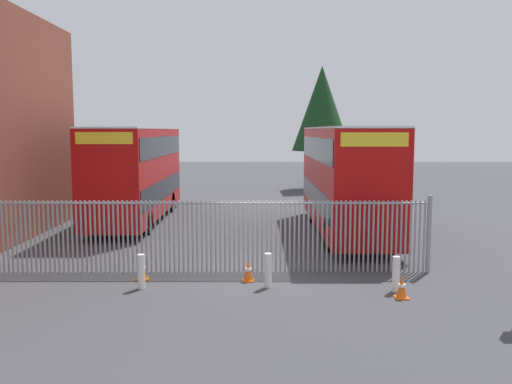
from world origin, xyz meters
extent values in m
plane|color=#3D3D42|center=(0.00, 8.00, 0.00)|extent=(100.00, 100.00, 0.00)
cylinder|color=gray|center=(-7.70, 0.00, 1.10)|extent=(0.06, 0.06, 2.20)
cylinder|color=gray|center=(-7.56, 0.00, 1.10)|extent=(0.06, 0.06, 2.20)
cylinder|color=gray|center=(-7.42, 0.00, 1.10)|extent=(0.06, 0.06, 2.20)
cylinder|color=gray|center=(-7.28, 0.00, 1.10)|extent=(0.06, 0.06, 2.20)
cylinder|color=gray|center=(-7.14, 0.00, 1.10)|extent=(0.06, 0.06, 2.20)
cylinder|color=gray|center=(-7.00, 0.00, 1.10)|extent=(0.06, 0.06, 2.20)
cylinder|color=gray|center=(-6.86, 0.00, 1.10)|extent=(0.06, 0.06, 2.20)
cylinder|color=gray|center=(-6.72, 0.00, 1.10)|extent=(0.06, 0.06, 2.20)
cylinder|color=gray|center=(-6.58, 0.00, 1.10)|extent=(0.06, 0.06, 2.20)
cylinder|color=gray|center=(-6.44, 0.00, 1.10)|extent=(0.06, 0.06, 2.20)
cylinder|color=gray|center=(-6.30, 0.00, 1.10)|extent=(0.06, 0.06, 2.20)
cylinder|color=gray|center=(-6.17, 0.00, 1.10)|extent=(0.06, 0.06, 2.20)
cylinder|color=gray|center=(-6.03, 0.00, 1.10)|extent=(0.06, 0.06, 2.20)
cylinder|color=gray|center=(-5.89, 0.00, 1.10)|extent=(0.06, 0.06, 2.20)
cylinder|color=gray|center=(-5.75, 0.00, 1.10)|extent=(0.06, 0.06, 2.20)
cylinder|color=gray|center=(-5.61, 0.00, 1.10)|extent=(0.06, 0.06, 2.20)
cylinder|color=gray|center=(-5.47, 0.00, 1.10)|extent=(0.06, 0.06, 2.20)
cylinder|color=gray|center=(-5.33, 0.00, 1.10)|extent=(0.06, 0.06, 2.20)
cylinder|color=gray|center=(-5.19, 0.00, 1.10)|extent=(0.06, 0.06, 2.20)
cylinder|color=gray|center=(-5.05, 0.00, 1.10)|extent=(0.06, 0.06, 2.20)
cylinder|color=gray|center=(-4.91, 0.00, 1.10)|extent=(0.06, 0.06, 2.20)
cylinder|color=gray|center=(-4.77, 0.00, 1.10)|extent=(0.06, 0.06, 2.20)
cylinder|color=gray|center=(-4.63, 0.00, 1.10)|extent=(0.06, 0.06, 2.20)
cylinder|color=gray|center=(-4.49, 0.00, 1.10)|extent=(0.06, 0.06, 2.20)
cylinder|color=gray|center=(-4.35, 0.00, 1.10)|extent=(0.06, 0.06, 2.20)
cylinder|color=gray|center=(-4.21, 0.00, 1.10)|extent=(0.06, 0.06, 2.20)
cylinder|color=gray|center=(-4.07, 0.00, 1.10)|extent=(0.06, 0.06, 2.20)
cylinder|color=gray|center=(-3.93, 0.00, 1.10)|extent=(0.06, 0.06, 2.20)
cylinder|color=gray|center=(-3.79, 0.00, 1.10)|extent=(0.06, 0.06, 2.20)
cylinder|color=gray|center=(-3.65, 0.00, 1.10)|extent=(0.06, 0.06, 2.20)
cylinder|color=gray|center=(-3.51, 0.00, 1.10)|extent=(0.06, 0.06, 2.20)
cylinder|color=gray|center=(-3.37, 0.00, 1.10)|extent=(0.06, 0.06, 2.20)
cylinder|color=gray|center=(-3.23, 0.00, 1.10)|extent=(0.06, 0.06, 2.20)
cylinder|color=gray|center=(-3.09, 0.00, 1.10)|extent=(0.06, 0.06, 2.20)
cylinder|color=gray|center=(-2.95, 0.00, 1.10)|extent=(0.06, 0.06, 2.20)
cylinder|color=gray|center=(-2.81, 0.00, 1.10)|extent=(0.06, 0.06, 2.20)
cylinder|color=gray|center=(-2.67, 0.00, 1.10)|extent=(0.06, 0.06, 2.20)
cylinder|color=gray|center=(-2.53, 0.00, 1.10)|extent=(0.06, 0.06, 2.20)
cylinder|color=gray|center=(-2.39, 0.00, 1.10)|extent=(0.06, 0.06, 2.20)
cylinder|color=gray|center=(-2.25, 0.00, 1.10)|extent=(0.06, 0.06, 2.20)
cylinder|color=gray|center=(-2.11, 0.00, 1.10)|extent=(0.06, 0.06, 2.20)
cylinder|color=gray|center=(-1.97, 0.00, 1.10)|extent=(0.06, 0.06, 2.20)
cylinder|color=gray|center=(-1.83, 0.00, 1.10)|extent=(0.06, 0.06, 2.20)
cylinder|color=gray|center=(-1.69, 0.00, 1.10)|extent=(0.06, 0.06, 2.20)
cylinder|color=gray|center=(-1.56, 0.00, 1.10)|extent=(0.06, 0.06, 2.20)
cylinder|color=gray|center=(-1.42, 0.00, 1.10)|extent=(0.06, 0.06, 2.20)
cylinder|color=gray|center=(-1.28, 0.00, 1.10)|extent=(0.06, 0.06, 2.20)
cylinder|color=gray|center=(-1.14, 0.00, 1.10)|extent=(0.06, 0.06, 2.20)
cylinder|color=gray|center=(-1.00, 0.00, 1.10)|extent=(0.06, 0.06, 2.20)
cylinder|color=gray|center=(-0.86, 0.00, 1.10)|extent=(0.06, 0.06, 2.20)
cylinder|color=gray|center=(-0.72, 0.00, 1.10)|extent=(0.06, 0.06, 2.20)
cylinder|color=gray|center=(-0.58, 0.00, 1.10)|extent=(0.06, 0.06, 2.20)
cylinder|color=gray|center=(-0.44, 0.00, 1.10)|extent=(0.06, 0.06, 2.20)
cylinder|color=gray|center=(-0.30, 0.00, 1.10)|extent=(0.06, 0.06, 2.20)
cylinder|color=gray|center=(-0.16, 0.00, 1.10)|extent=(0.06, 0.06, 2.20)
cylinder|color=gray|center=(-0.02, 0.00, 1.10)|extent=(0.06, 0.06, 2.20)
cylinder|color=gray|center=(0.12, 0.00, 1.10)|extent=(0.06, 0.06, 2.20)
cylinder|color=gray|center=(0.26, 0.00, 1.10)|extent=(0.06, 0.06, 2.20)
cylinder|color=gray|center=(0.40, 0.00, 1.10)|extent=(0.06, 0.06, 2.20)
cylinder|color=gray|center=(0.54, 0.00, 1.10)|extent=(0.06, 0.06, 2.20)
cylinder|color=gray|center=(0.68, 0.00, 1.10)|extent=(0.06, 0.06, 2.20)
cylinder|color=gray|center=(0.82, 0.00, 1.10)|extent=(0.06, 0.06, 2.20)
cylinder|color=gray|center=(0.96, 0.00, 1.10)|extent=(0.06, 0.06, 2.20)
cylinder|color=gray|center=(1.10, 0.00, 1.10)|extent=(0.06, 0.06, 2.20)
cylinder|color=gray|center=(1.24, 0.00, 1.10)|extent=(0.06, 0.06, 2.20)
cylinder|color=gray|center=(1.38, 0.00, 1.10)|extent=(0.06, 0.06, 2.20)
cylinder|color=gray|center=(1.52, 0.00, 1.10)|extent=(0.06, 0.06, 2.20)
cylinder|color=gray|center=(1.66, 0.00, 1.10)|extent=(0.06, 0.06, 2.20)
cylinder|color=gray|center=(1.80, 0.00, 1.10)|extent=(0.06, 0.06, 2.20)
cylinder|color=gray|center=(1.94, 0.00, 1.10)|extent=(0.06, 0.06, 2.20)
cylinder|color=gray|center=(2.08, 0.00, 1.10)|extent=(0.06, 0.06, 2.20)
cylinder|color=gray|center=(2.22, 0.00, 1.10)|extent=(0.06, 0.06, 2.20)
cylinder|color=gray|center=(2.36, 0.00, 1.10)|extent=(0.06, 0.06, 2.20)
cylinder|color=gray|center=(2.50, 0.00, 1.10)|extent=(0.06, 0.06, 2.20)
cylinder|color=gray|center=(2.64, 0.00, 1.10)|extent=(0.06, 0.06, 2.20)
cylinder|color=gray|center=(2.78, 0.00, 1.10)|extent=(0.06, 0.06, 2.20)
cylinder|color=gray|center=(2.92, 0.00, 1.10)|extent=(0.06, 0.06, 2.20)
cylinder|color=gray|center=(3.06, 0.00, 1.10)|extent=(0.06, 0.06, 2.20)
cylinder|color=gray|center=(3.19, 0.00, 1.10)|extent=(0.06, 0.06, 2.20)
cylinder|color=gray|center=(3.33, 0.00, 1.10)|extent=(0.06, 0.06, 2.20)
cylinder|color=gray|center=(3.47, 0.00, 1.10)|extent=(0.06, 0.06, 2.20)
cylinder|color=gray|center=(3.61, 0.00, 1.10)|extent=(0.06, 0.06, 2.20)
cylinder|color=gray|center=(3.75, 0.00, 1.10)|extent=(0.06, 0.06, 2.20)
cylinder|color=gray|center=(3.89, 0.00, 1.10)|extent=(0.06, 0.06, 2.20)
cylinder|color=gray|center=(4.03, 0.00, 1.10)|extent=(0.06, 0.06, 2.20)
cylinder|color=gray|center=(4.17, 0.00, 1.10)|extent=(0.06, 0.06, 2.20)
cylinder|color=gray|center=(4.31, 0.00, 1.10)|extent=(0.06, 0.06, 2.20)
cylinder|color=gray|center=(4.45, 0.00, 1.10)|extent=(0.06, 0.06, 2.20)
cylinder|color=gray|center=(4.59, 0.00, 1.10)|extent=(0.06, 0.06, 2.20)
cylinder|color=gray|center=(4.73, 0.00, 1.10)|extent=(0.06, 0.06, 2.20)
cylinder|color=gray|center=(4.87, 0.00, 1.10)|extent=(0.06, 0.06, 2.20)
cylinder|color=gray|center=(5.01, 0.00, 1.10)|extent=(0.06, 0.06, 2.20)
cylinder|color=gray|center=(5.15, 0.00, 1.10)|extent=(0.06, 0.06, 2.20)
cylinder|color=gray|center=(-1.62, 0.00, 2.12)|extent=(13.55, 0.07, 0.07)
cylinder|color=gray|center=(5.15, 0.00, 1.18)|extent=(0.14, 0.14, 2.35)
cube|color=#B70C0C|center=(3.64, 6.31, 2.35)|extent=(2.50, 10.80, 4.00)
cube|color=black|center=(3.64, 6.31, 1.55)|extent=(2.54, 10.37, 0.90)
cube|color=black|center=(3.64, 6.31, 3.55)|extent=(2.54, 10.37, 0.90)
cube|color=yellow|center=(3.64, 0.96, 4.00)|extent=(2.12, 0.12, 0.44)
cube|color=silver|center=(3.64, 6.31, 4.38)|extent=(2.50, 10.80, 0.08)
cylinder|color=black|center=(2.54, 2.96, 0.52)|extent=(0.30, 1.04, 1.04)
cylinder|color=black|center=(4.74, 2.96, 0.52)|extent=(0.30, 1.04, 1.04)
cylinder|color=black|center=(2.54, 9.28, 0.52)|extent=(0.30, 1.04, 1.04)
cylinder|color=black|center=(4.74, 9.28, 0.52)|extent=(0.30, 1.04, 1.04)
cube|color=#B70C0C|center=(-5.68, 9.44, 2.35)|extent=(2.50, 10.80, 4.00)
cube|color=black|center=(-5.68, 9.44, 1.55)|extent=(2.54, 10.37, 0.90)
cube|color=black|center=(-5.68, 9.44, 3.55)|extent=(2.54, 10.37, 0.90)
cube|color=yellow|center=(-5.68, 4.09, 4.00)|extent=(2.12, 0.12, 0.44)
cube|color=silver|center=(-5.68, 9.44, 4.38)|extent=(2.50, 10.80, 0.08)
cylinder|color=black|center=(-6.78, 6.09, 0.52)|extent=(0.30, 1.04, 1.04)
cylinder|color=black|center=(-4.58, 6.09, 0.52)|extent=(0.30, 1.04, 1.04)
cylinder|color=black|center=(-6.78, 12.41, 0.52)|extent=(0.30, 1.04, 1.04)
cylinder|color=black|center=(-4.58, 12.41, 0.52)|extent=(0.30, 1.04, 1.04)
cylinder|color=silver|center=(-3.18, -1.73, 0.47)|extent=(0.20, 0.20, 0.95)
cylinder|color=silver|center=(0.27, -1.61, 0.47)|extent=(0.20, 0.20, 0.95)
cylinder|color=silver|center=(3.68, -1.97, 0.47)|extent=(0.20, 0.20, 0.95)
cube|color=orange|center=(3.67, -2.59, 0.02)|extent=(0.34, 0.34, 0.04)
cone|color=orange|center=(3.67, -2.59, 0.32)|extent=(0.28, 0.28, 0.55)
cylinder|color=white|center=(3.67, -2.59, 0.34)|extent=(0.19, 0.19, 0.07)
cube|color=orange|center=(-0.28, -0.98, 0.02)|extent=(0.34, 0.34, 0.04)
cone|color=orange|center=(-0.28, -0.98, 0.32)|extent=(0.28, 0.28, 0.55)
cylinder|color=white|center=(-0.28, -0.98, 0.34)|extent=(0.19, 0.19, 0.07)
cube|color=orange|center=(-3.33, -0.84, 0.02)|extent=(0.34, 0.34, 0.04)
cone|color=orange|center=(-3.33, -0.84, 0.32)|extent=(0.28, 0.28, 0.55)
cylinder|color=white|center=(-3.33, -0.84, 0.34)|extent=(0.19, 0.19, 0.07)
cylinder|color=#4C3823|center=(4.64, 23.23, 1.41)|extent=(0.36, 0.36, 2.83)
cone|color=#143819|center=(4.64, 23.23, 5.83)|extent=(4.21, 4.21, 6.01)
camera|label=1|loc=(-0.06, -16.19, 4.29)|focal=38.32mm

